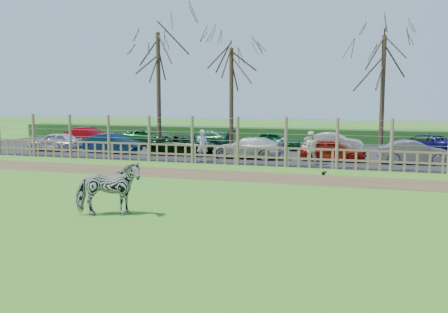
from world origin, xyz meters
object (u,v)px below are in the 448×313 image
(car_1, at_px, (112,143))
(car_8, at_px, (148,137))
(tree_left, at_px, (158,63))
(car_5, at_px, (415,152))
(car_11, at_px, (334,142))
(car_12, at_px, (421,144))
(car_7, at_px, (88,135))
(car_9, at_px, (204,138))
(car_10, at_px, (274,141))
(car_4, at_px, (333,150))
(tree_mid, at_px, (231,75))
(car_3, at_px, (248,148))
(car_2, at_px, (183,145))
(crow, at_px, (324,173))
(car_0, at_px, (55,142))
(zebra, at_px, (108,189))
(visitor_b, at_px, (310,148))
(tree_right, at_px, (383,66))

(car_1, relative_size, car_8, 0.84)
(tree_left, bearing_deg, car_1, -144.60)
(car_5, bearing_deg, car_11, 37.38)
(tree_left, distance_m, car_12, 17.00)
(car_7, relative_size, car_9, 0.88)
(tree_left, height_order, car_10, tree_left)
(car_4, bearing_deg, tree_mid, 69.00)
(car_9, bearing_deg, car_1, -34.08)
(car_3, bearing_deg, car_8, -119.50)
(car_4, relative_size, car_9, 0.85)
(car_1, relative_size, car_4, 1.03)
(car_7, height_order, car_9, same)
(car_2, bearing_deg, car_3, -101.07)
(car_11, bearing_deg, crow, -175.77)
(car_8, bearing_deg, car_7, 90.20)
(crow, bearing_deg, car_3, 135.38)
(car_8, height_order, car_10, same)
(car_2, xyz_separation_m, car_10, (4.65, 4.45, 0.00))
(tree_left, xyz_separation_m, car_2, (2.17, -1.29, -4.98))
(car_4, xyz_separation_m, car_5, (4.14, 0.01, 0.00))
(car_0, bearing_deg, car_3, 82.93)
(car_8, xyz_separation_m, car_9, (4.25, 0.15, 0.00))
(car_11, bearing_deg, car_5, -134.86)
(car_0, height_order, car_5, same)
(car_8, bearing_deg, tree_mid, -106.26)
(car_11, bearing_deg, tree_mid, 110.95)
(car_12, bearing_deg, car_9, -86.26)
(car_0, relative_size, car_4, 1.00)
(tree_mid, height_order, car_3, tree_mid)
(tree_mid, height_order, car_12, tree_mid)
(tree_mid, height_order, crow, tree_mid)
(zebra, bearing_deg, car_10, -27.51)
(tree_mid, xyz_separation_m, car_0, (-11.05, -2.74, -4.23))
(crow, bearing_deg, car_9, 132.76)
(tree_mid, distance_m, car_5, 11.80)
(tree_left, distance_m, visitor_b, 11.71)
(car_0, xyz_separation_m, car_10, (13.36, 4.90, 0.00))
(tree_left, bearing_deg, car_2, -30.78)
(crow, xyz_separation_m, car_0, (-17.66, 4.84, 0.55))
(tree_right, height_order, car_10, tree_right)
(car_1, relative_size, car_9, 0.88)
(car_1, bearing_deg, tree_left, -51.77)
(car_5, bearing_deg, zebra, 141.66)
(car_7, bearing_deg, car_3, -106.59)
(car_0, bearing_deg, car_12, 96.85)
(tree_right, bearing_deg, crow, -106.43)
(car_10, bearing_deg, car_5, -118.52)
(visitor_b, height_order, car_11, visitor_b)
(tree_mid, bearing_deg, car_2, -135.53)
(car_8, bearing_deg, car_12, -86.81)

